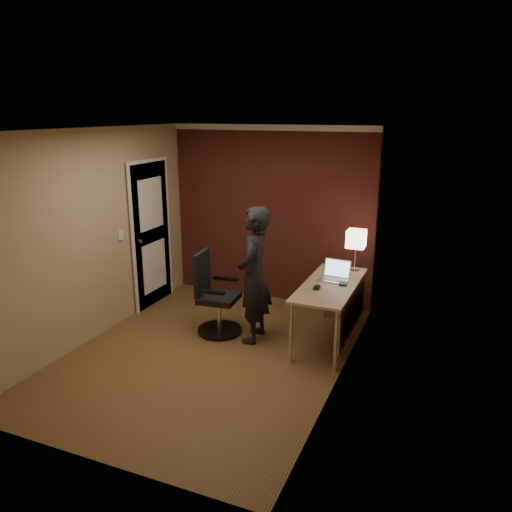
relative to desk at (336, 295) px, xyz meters
The scene contains 8 objects.
room 1.85m from the desk, 155.06° to the left, with size 4.00×4.00×4.00m.
desk is the anchor object (origin of this frame).
desk_lamp 0.79m from the desk, 81.03° to the left, with size 0.22×0.22×0.54m.
laptop 0.26m from the desk, 108.60° to the left, with size 0.35×0.29×0.23m.
mouse 0.33m from the desk, 125.39° to the right, with size 0.06×0.10×0.03m, color black.
wallet 0.16m from the desk, 14.34° to the left, with size 0.09×0.11×0.02m, color black.
office_chair 1.49m from the desk, 168.04° to the right, with size 0.55×0.59×1.01m.
person 0.99m from the desk, 161.83° to the right, with size 0.60×0.39×1.64m, color black.
Camera 1 is at (2.49, -4.61, 2.68)m, focal length 35.00 mm.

